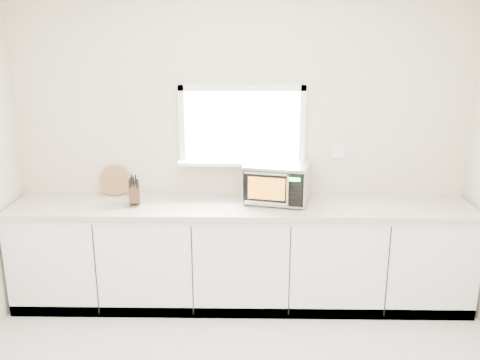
{
  "coord_description": "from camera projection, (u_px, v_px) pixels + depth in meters",
  "views": [
    {
      "loc": [
        0.06,
        -2.41,
        2.29
      ],
      "look_at": [
        -0.01,
        1.55,
        1.18
      ],
      "focal_mm": 38.0,
      "sensor_mm": 36.0,
      "label": 1
    }
  ],
  "objects": [
    {
      "name": "back_wall",
      "position": [
        242.0,
        146.0,
        4.49
      ],
      "size": [
        4.0,
        0.17,
        2.7
      ],
      "color": "beige",
      "rests_on": "ground"
    },
    {
      "name": "cabinets",
      "position": [
        241.0,
        256.0,
        4.45
      ],
      "size": [
        3.92,
        0.6,
        0.88
      ],
      "primitive_type": "cube",
      "color": "white",
      "rests_on": "ground"
    },
    {
      "name": "countertop",
      "position": [
        241.0,
        207.0,
        4.32
      ],
      "size": [
        3.92,
        0.64,
        0.04
      ],
      "primitive_type": "cube",
      "color": "#BDAD9C",
      "rests_on": "cabinets"
    },
    {
      "name": "microwave",
      "position": [
        277.0,
        182.0,
        4.34
      ],
      "size": [
        0.6,
        0.52,
        0.34
      ],
      "rotation": [
        0.0,
        0.0,
        -0.23
      ],
      "color": "black",
      "rests_on": "countertop"
    },
    {
      "name": "knife_block",
      "position": [
        134.0,
        191.0,
        4.29
      ],
      "size": [
        0.13,
        0.2,
        0.27
      ],
      "rotation": [
        0.0,
        0.0,
        0.21
      ],
      "color": "#4C301B",
      "rests_on": "countertop"
    },
    {
      "name": "cutting_board",
      "position": [
        114.0,
        181.0,
        4.54
      ],
      "size": [
        0.27,
        0.06,
        0.27
      ],
      "primitive_type": "cylinder",
      "rotation": [
        1.4,
        0.0,
        0.0
      ],
      "color": "#A0693E",
      "rests_on": "countertop"
    },
    {
      "name": "coffee_grinder",
      "position": [
        259.0,
        191.0,
        4.3
      ],
      "size": [
        0.13,
        0.13,
        0.23
      ],
      "rotation": [
        0.0,
        0.0,
        -0.01
      ],
      "color": "#AAACB1",
      "rests_on": "countertop"
    }
  ]
}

